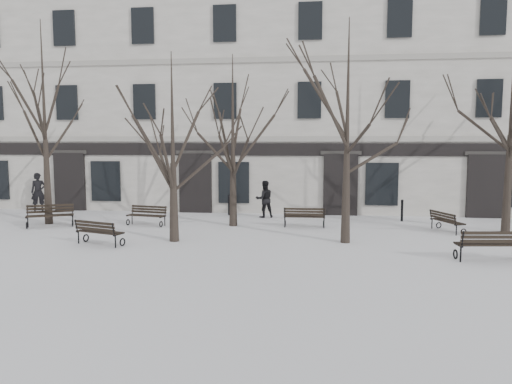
% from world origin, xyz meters
% --- Properties ---
extents(ground, '(100.00, 100.00, 0.00)m').
position_xyz_m(ground, '(0.00, 0.00, 0.00)').
color(ground, white).
rests_on(ground, ground).
extents(building, '(40.40, 10.20, 11.40)m').
position_xyz_m(building, '(0.00, 12.96, 5.52)').
color(building, silver).
rests_on(building, ground).
extents(tree_1, '(4.58, 4.58, 6.55)m').
position_xyz_m(tree_1, '(-2.54, 1.01, 4.09)').
color(tree_1, black).
rests_on(tree_1, ground).
extents(tree_2, '(5.33, 5.33, 7.62)m').
position_xyz_m(tree_2, '(3.42, 1.53, 4.76)').
color(tree_2, black).
rests_on(tree_2, ground).
extents(tree_4, '(5.93, 5.93, 8.48)m').
position_xyz_m(tree_4, '(-8.89, 3.91, 5.30)').
color(tree_4, black).
rests_on(tree_4, ground).
extents(tree_5, '(4.89, 4.89, 6.98)m').
position_xyz_m(tree_5, '(-1.02, 4.40, 4.36)').
color(tree_5, black).
rests_on(tree_5, ground).
extents(bench_0, '(1.90, 1.36, 0.92)m').
position_xyz_m(bench_0, '(-8.43, 3.22, 0.50)').
color(bench_0, black).
rests_on(bench_0, ground).
extents(bench_1, '(1.80, 1.12, 0.86)m').
position_xyz_m(bench_1, '(-4.88, 0.04, 0.47)').
color(bench_1, black).
rests_on(bench_1, ground).
extents(bench_2, '(1.95, 0.92, 0.95)m').
position_xyz_m(bench_2, '(7.49, -0.66, 0.52)').
color(bench_2, black).
rests_on(bench_2, ground).
extents(bench_3, '(1.70, 0.87, 0.82)m').
position_xyz_m(bench_3, '(-4.61, 4.04, 0.45)').
color(bench_3, black).
rests_on(bench_3, ground).
extents(bench_4, '(1.68, 0.65, 0.84)m').
position_xyz_m(bench_4, '(1.92, 4.39, 0.46)').
color(bench_4, black).
rests_on(bench_4, ground).
extents(bench_5, '(1.13, 1.66, 0.80)m').
position_xyz_m(bench_5, '(7.41, 4.08, 0.43)').
color(bench_5, black).
rests_on(bench_5, ground).
extents(bollard_a, '(0.13, 0.13, 0.98)m').
position_xyz_m(bollard_a, '(-1.72, 7.29, 0.52)').
color(bollard_a, black).
rests_on(bollard_a, ground).
extents(bollard_b, '(0.12, 0.12, 0.96)m').
position_xyz_m(bollard_b, '(6.12, 6.45, 0.52)').
color(bollard_b, black).
rests_on(bollard_b, ground).
extents(pedestrian_a, '(0.84, 0.78, 1.92)m').
position_xyz_m(pedestrian_a, '(-11.46, 7.48, 0.00)').
color(pedestrian_a, black).
rests_on(pedestrian_a, ground).
extents(pedestrian_b, '(1.00, 0.89, 1.70)m').
position_xyz_m(pedestrian_b, '(0.02, 6.80, 0.00)').
color(pedestrian_b, black).
rests_on(pedestrian_b, ground).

